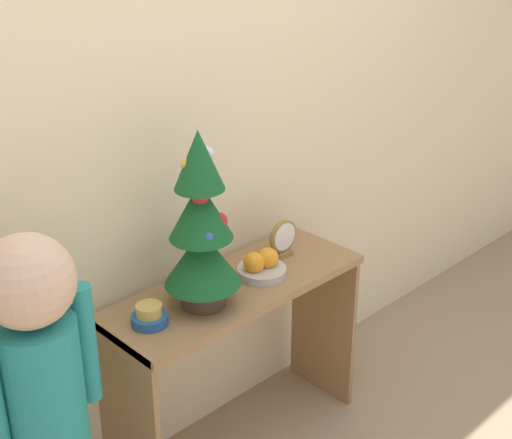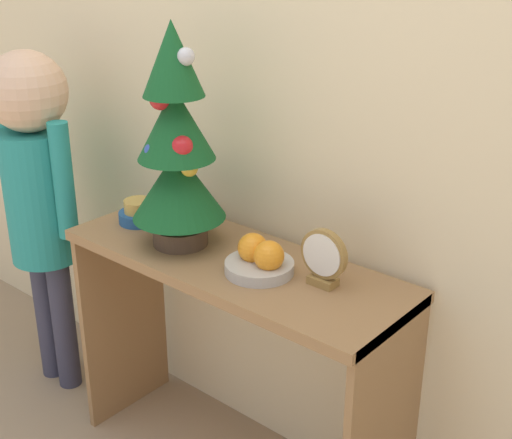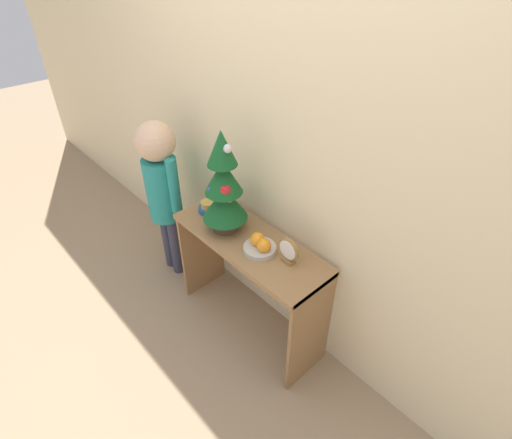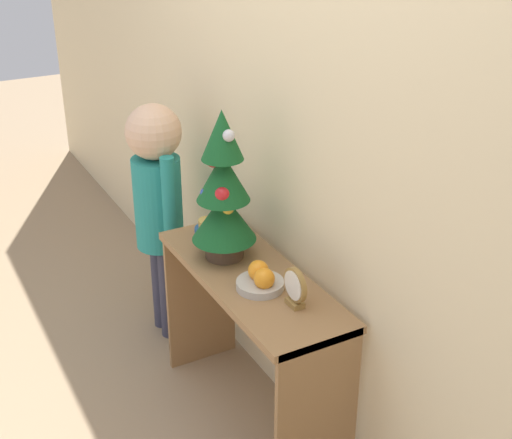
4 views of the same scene
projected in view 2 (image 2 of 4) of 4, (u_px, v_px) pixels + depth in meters
back_wall at (290, 25)px, 1.77m from camera, size 7.00×0.05×2.50m
console_table at (234, 314)px, 1.90m from camera, size 0.96×0.35×0.69m
mini_tree at (176, 145)px, 1.81m from camera, size 0.25×0.25×0.59m
fruit_bowl at (260, 259)px, 1.75m from camera, size 0.17×0.17×0.09m
singing_bowl at (139, 213)px, 2.05m from camera, size 0.12×0.12×0.07m
desk_clock at (323, 258)px, 1.68m from camera, size 0.12×0.04×0.14m
child_figure at (37, 177)px, 2.23m from camera, size 0.34×0.25×1.14m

